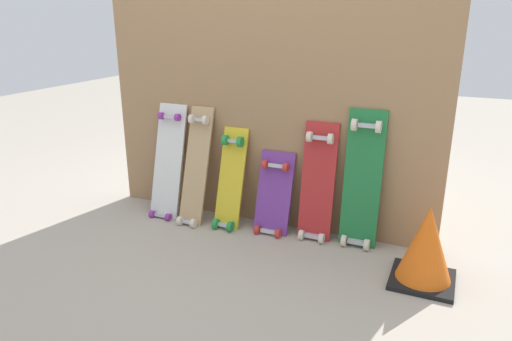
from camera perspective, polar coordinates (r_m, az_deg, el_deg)
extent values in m
plane|color=#A89E8E|center=(3.18, 0.51, -6.43)|extent=(12.00, 12.00, 0.00)
cube|color=#99724C|center=(3.02, 1.08, 6.82)|extent=(2.22, 0.04, 1.46)
cube|color=silver|center=(3.30, -10.52, 0.50)|extent=(0.21, 0.24, 0.83)
cube|color=#B7B7BF|center=(3.33, -11.29, -5.29)|extent=(0.10, 0.04, 0.03)
cube|color=#B7B7BF|center=(3.27, -10.23, 6.38)|extent=(0.10, 0.04, 0.03)
cylinder|color=purple|center=(3.35, -12.39, -5.12)|extent=(0.03, 0.05, 0.05)
cylinder|color=purple|center=(3.28, -10.51, -5.53)|extent=(0.03, 0.05, 0.05)
cylinder|color=purple|center=(3.29, -11.36, 6.47)|extent=(0.03, 0.05, 0.05)
cylinder|color=purple|center=(3.22, -9.41, 6.32)|extent=(0.03, 0.05, 0.05)
cube|color=tan|center=(3.17, -7.24, -0.07)|extent=(0.17, 0.27, 0.82)
cube|color=#B7B7BF|center=(3.19, -8.17, -6.13)|extent=(0.07, 0.04, 0.03)
cube|color=#B7B7BF|center=(3.15, -6.76, 6.08)|extent=(0.07, 0.04, 0.03)
cylinder|color=beige|center=(3.20, -9.11, -5.99)|extent=(0.03, 0.06, 0.06)
cylinder|color=beige|center=(3.15, -7.53, -6.33)|extent=(0.03, 0.06, 0.06)
cylinder|color=beige|center=(3.16, -7.72, 6.18)|extent=(0.03, 0.06, 0.06)
cylinder|color=beige|center=(3.11, -6.09, 6.04)|extent=(0.03, 0.06, 0.06)
cube|color=gold|center=(3.10, -3.06, -1.52)|extent=(0.17, 0.23, 0.70)
cube|color=#B7B7BF|center=(3.11, -3.84, -6.55)|extent=(0.08, 0.04, 0.03)
cube|color=#B7B7BF|center=(3.06, -2.68, 3.55)|extent=(0.08, 0.04, 0.03)
cylinder|color=#268C3F|center=(3.12, -4.85, -6.41)|extent=(0.03, 0.07, 0.07)
cylinder|color=#268C3F|center=(3.07, -3.10, -6.76)|extent=(0.03, 0.07, 0.07)
cylinder|color=#268C3F|center=(3.07, -3.71, 3.67)|extent=(0.03, 0.07, 0.07)
cylinder|color=#268C3F|center=(3.02, -1.91, 3.47)|extent=(0.03, 0.07, 0.07)
cube|color=#6B338C|center=(3.02, 2.15, -3.37)|extent=(0.23, 0.19, 0.58)
cube|color=#B7B7BF|center=(3.03, 1.51, -7.32)|extent=(0.10, 0.04, 0.03)
cube|color=#B7B7BF|center=(2.98, 2.45, 0.58)|extent=(0.10, 0.04, 0.03)
cylinder|color=red|center=(3.04, 0.15, -7.13)|extent=(0.03, 0.06, 0.06)
cylinder|color=red|center=(2.99, 2.65, -7.60)|extent=(0.03, 0.06, 0.06)
cylinder|color=red|center=(2.99, 1.08, 0.74)|extent=(0.03, 0.06, 0.06)
cylinder|color=red|center=(2.94, 3.61, 0.40)|extent=(0.03, 0.06, 0.06)
cube|color=#B22626|center=(2.92, 7.42, -1.98)|extent=(0.21, 0.14, 0.79)
cube|color=#B7B7BF|center=(2.98, 6.78, -7.83)|extent=(0.09, 0.04, 0.03)
cube|color=#B7B7BF|center=(2.85, 7.80, 3.95)|extent=(0.09, 0.04, 0.03)
cylinder|color=beige|center=(2.98, 5.49, -7.72)|extent=(0.03, 0.06, 0.06)
cylinder|color=beige|center=(2.95, 7.89, -8.13)|extent=(0.03, 0.06, 0.06)
cylinder|color=beige|center=(2.85, 6.46, 4.06)|extent=(0.03, 0.06, 0.06)
cylinder|color=beige|center=(2.82, 8.96, 3.78)|extent=(0.03, 0.06, 0.06)
cube|color=#1E7238|center=(2.86, 12.64, -1.65)|extent=(0.22, 0.11, 0.88)
cube|color=#B7B7BF|center=(2.94, 11.91, -8.41)|extent=(0.10, 0.04, 0.03)
cube|color=#B7B7BF|center=(2.77, 13.21, 5.29)|extent=(0.10, 0.04, 0.03)
cylinder|color=beige|center=(2.93, 10.53, -8.31)|extent=(0.03, 0.07, 0.07)
cylinder|color=beige|center=(2.91, 13.17, -8.72)|extent=(0.03, 0.07, 0.07)
cylinder|color=beige|center=(2.77, 11.75, 5.41)|extent=(0.03, 0.07, 0.07)
cylinder|color=beige|center=(2.75, 14.54, 5.10)|extent=(0.03, 0.07, 0.07)
cube|color=black|center=(2.69, 19.35, -12.26)|extent=(0.32, 0.32, 0.02)
cone|color=orange|center=(2.60, 19.85, -8.22)|extent=(0.28, 0.28, 0.40)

